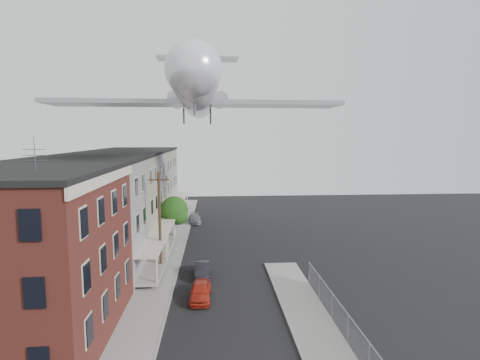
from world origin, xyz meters
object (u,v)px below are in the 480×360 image
object	(u,v)px
car_far	(195,219)
airplane	(197,94)
utility_pole	(160,220)
car_near	(201,291)
street_tree	(175,211)
car_mid	(202,270)

from	to	relation	value
car_far	airplane	world-z (taller)	airplane
utility_pole	car_far	world-z (taller)	utility_pole
car_near	utility_pole	bearing A→B (deg)	122.57
utility_pole	car_far	xyz separation A→B (m)	(2.09, 18.72, -4.08)
car_near	car_far	world-z (taller)	car_near
street_tree	car_mid	world-z (taller)	street_tree
car_near	airplane	bearing A→B (deg)	94.31
car_near	car_mid	size ratio (longest dim) A/B	1.04
car_mid	car_far	distance (m)	20.49
street_tree	car_near	world-z (taller)	street_tree
utility_pole	airplane	size ratio (longest dim) A/B	0.29
street_tree	car_near	xyz separation A→B (m)	(3.47, -16.20, -2.81)
utility_pole	car_near	bearing A→B (deg)	-58.81
street_tree	car_near	distance (m)	16.81
street_tree	airplane	bearing A→B (deg)	-57.49
car_mid	airplane	size ratio (longest dim) A/B	0.12
car_near	airplane	size ratio (longest dim) A/B	0.12
street_tree	car_far	distance (m)	9.42
car_mid	car_far	world-z (taller)	car_mid
car_far	car_near	bearing A→B (deg)	-92.05
car_near	car_mid	xyz separation A→B (m)	(-0.05, 4.58, -0.04)
car_near	airplane	xyz separation A→B (m)	(-0.60, 11.69, 15.73)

